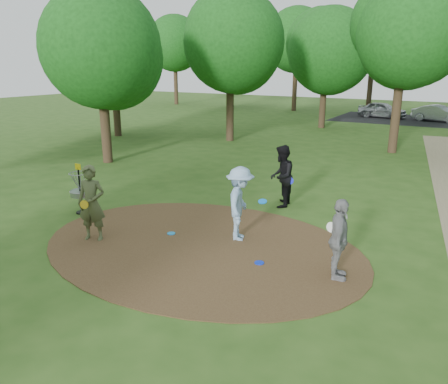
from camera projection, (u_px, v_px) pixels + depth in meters
The scene contains 13 objects.
ground at pixel (200, 246), 10.95m from camera, with size 100.00×100.00×0.00m, color #2D5119.
dirt_clearing at pixel (200, 245), 10.95m from camera, with size 8.40×8.40×0.02m, color #47301C.
parking_lot at pixel (426, 121), 34.90m from camera, with size 14.00×8.00×0.01m, color black.
player_observer_with_disc at pixel (92, 203), 11.07m from camera, with size 0.84×0.71×1.97m.
player_throwing_with_disc at pixel (240, 204), 11.10m from camera, with size 1.30×1.41×1.93m.
player_walking_with_disc at pixel (281, 176), 13.72m from camera, with size 0.94×1.10×1.97m.
player_waiting_with_disc at pixel (339, 240), 9.05m from camera, with size 0.68×1.11×1.76m.
disc_ground_cyan at pixel (171, 233), 11.66m from camera, with size 0.22×0.22×0.02m, color #1B90DE.
disc_ground_blue at pixel (259, 263), 9.95m from camera, with size 0.22×0.22×0.02m, color #0D2CE2.
car_left at pixel (382, 110), 36.55m from camera, with size 1.56×3.89×1.32m, color #A5A7AD.
car_right at pixel (439, 114), 34.11m from camera, with size 1.35×3.87×1.27m, color #A1A6A9.
disc_golf_basket at pixel (80, 185), 13.12m from camera, with size 0.63×0.63×1.54m.
tree_ring at pixel (375, 41), 16.45m from camera, with size 37.85×45.71×9.10m.
Camera 1 is at (5.59, -8.46, 4.39)m, focal length 35.00 mm.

